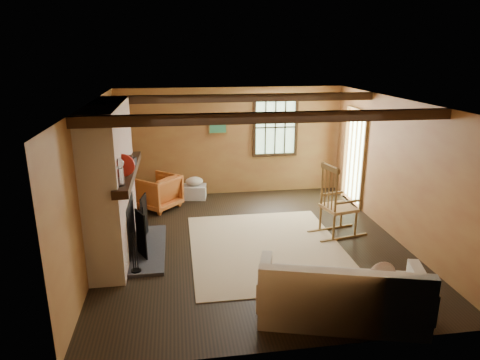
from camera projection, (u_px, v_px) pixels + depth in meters
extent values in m
plane|color=black|center=(252.00, 243.00, 7.32)|extent=(5.50, 5.50, 0.00)
cube|color=olive|center=(231.00, 142.00, 9.57)|extent=(5.00, 0.02, 2.40)
cube|color=olive|center=(301.00, 251.00, 4.36)|extent=(5.00, 0.02, 2.40)
cube|color=olive|center=(94.00, 183.00, 6.61)|extent=(0.02, 5.50, 2.40)
cube|color=olive|center=(396.00, 170.00, 7.32)|extent=(0.02, 5.50, 2.40)
cube|color=white|center=(254.00, 102.00, 6.62)|extent=(5.00, 5.50, 0.02)
cube|color=black|center=(270.00, 118.00, 5.50)|extent=(5.00, 0.12, 0.14)
cube|color=black|center=(242.00, 98.00, 7.77)|extent=(5.00, 0.12, 0.14)
cube|color=black|center=(275.00, 127.00, 9.59)|extent=(1.02, 0.06, 1.32)
cube|color=#B3E3AE|center=(275.00, 127.00, 9.62)|extent=(0.90, 0.01, 1.20)
cube|color=black|center=(275.00, 127.00, 9.60)|extent=(0.90, 0.03, 0.02)
cube|color=brown|center=(354.00, 158.00, 8.98)|extent=(0.06, 1.00, 2.06)
cube|color=#B3E3AE|center=(355.00, 158.00, 8.99)|extent=(0.01, 0.80, 1.85)
cube|color=brown|center=(218.00, 124.00, 9.38)|extent=(0.42, 0.03, 0.42)
cube|color=#267473|center=(218.00, 125.00, 9.37)|extent=(0.36, 0.01, 0.36)
cube|color=brown|center=(111.00, 182.00, 6.65)|extent=(0.50, 2.20, 2.40)
cube|color=black|center=(119.00, 226.00, 6.87)|extent=(0.38, 1.00, 0.85)
cube|color=#37373C|center=(148.00, 248.00, 7.06)|extent=(0.55, 1.80, 0.05)
cube|color=black|center=(128.00, 172.00, 6.64)|extent=(0.22, 2.30, 0.12)
cube|color=black|center=(141.00, 234.00, 6.66)|extent=(0.18, 0.34, 0.74)
cube|color=black|center=(143.00, 225.00, 7.02)|extent=(0.07, 0.37, 0.74)
cube|color=black|center=(144.00, 216.00, 7.38)|extent=(0.08, 0.37, 0.74)
cylinder|color=black|center=(136.00, 270.00, 6.28)|extent=(0.15, 0.15, 0.02)
cylinder|color=black|center=(133.00, 253.00, 6.17)|extent=(0.01, 0.01, 0.62)
cylinder|color=black|center=(135.00, 252.00, 6.20)|extent=(0.01, 0.01, 0.62)
cylinder|color=black|center=(137.00, 251.00, 6.23)|extent=(0.01, 0.01, 0.62)
cylinder|color=white|center=(120.00, 177.00, 5.73)|extent=(0.11, 0.11, 0.25)
sphere|color=white|center=(119.00, 163.00, 5.68)|extent=(0.13, 0.13, 0.13)
cylinder|color=#B41F14|center=(124.00, 165.00, 6.15)|extent=(0.33, 0.10, 0.33)
cube|color=black|center=(128.00, 162.00, 6.76)|extent=(0.26, 0.20, 0.12)
cylinder|color=black|center=(130.00, 160.00, 6.95)|extent=(0.07, 0.07, 0.09)
cylinder|color=black|center=(130.00, 158.00, 7.09)|extent=(0.08, 0.08, 0.09)
cube|color=tan|center=(266.00, 247.00, 7.15)|extent=(2.50, 3.00, 0.01)
cube|color=tan|center=(339.00, 208.00, 7.54)|extent=(0.61, 0.63, 0.06)
cube|color=brown|center=(330.00, 168.00, 7.25)|extent=(0.16, 0.51, 0.09)
cylinder|color=brown|center=(356.00, 223.00, 7.49)|extent=(0.04, 0.04, 0.49)
cylinder|color=brown|center=(341.00, 215.00, 7.89)|extent=(0.04, 0.04, 0.49)
cylinder|color=brown|center=(334.00, 227.00, 7.34)|extent=(0.04, 0.04, 0.49)
cylinder|color=brown|center=(320.00, 218.00, 7.74)|extent=(0.04, 0.04, 0.49)
cylinder|color=brown|center=(336.00, 192.00, 7.15)|extent=(0.04, 0.04, 0.83)
cylinder|color=brown|center=(322.00, 184.00, 7.55)|extent=(0.04, 0.04, 0.83)
cylinder|color=brown|center=(333.00, 191.00, 7.26)|extent=(0.02, 0.02, 0.69)
cylinder|color=brown|center=(329.00, 189.00, 7.36)|extent=(0.02, 0.02, 0.69)
cylinder|color=brown|center=(326.00, 187.00, 7.46)|extent=(0.02, 0.02, 0.69)
cube|color=brown|center=(347.00, 202.00, 7.27)|extent=(0.47, 0.14, 0.03)
cube|color=brown|center=(332.00, 193.00, 7.71)|extent=(0.47, 0.14, 0.03)
cube|color=brown|center=(344.00, 238.00, 7.48)|extent=(0.93, 0.24, 0.03)
cube|color=brown|center=(330.00, 228.00, 7.88)|extent=(0.93, 0.24, 0.03)
cube|color=beige|center=(340.00, 300.00, 5.26)|extent=(2.13, 1.39, 0.43)
cube|color=beige|center=(345.00, 293.00, 4.82)|extent=(1.93, 0.68, 0.54)
cube|color=beige|center=(265.00, 281.00, 5.32)|extent=(0.37, 0.89, 0.39)
cube|color=beige|center=(421.00, 291.00, 5.09)|extent=(0.37, 0.89, 0.39)
ellipsoid|color=beige|center=(382.00, 275.00, 5.20)|extent=(0.37, 0.22, 0.35)
cylinder|color=brown|center=(143.00, 196.00, 9.47)|extent=(0.44, 0.13, 0.13)
cylinder|color=brown|center=(149.00, 196.00, 9.49)|extent=(0.44, 0.13, 0.13)
cylinder|color=brown|center=(156.00, 195.00, 9.51)|extent=(0.44, 0.13, 0.13)
cylinder|color=brown|center=(142.00, 190.00, 9.43)|extent=(0.44, 0.13, 0.13)
cylinder|color=brown|center=(149.00, 190.00, 9.45)|extent=(0.44, 0.13, 0.13)
cylinder|color=brown|center=(156.00, 190.00, 9.47)|extent=(0.44, 0.13, 0.13)
cube|color=silver|center=(195.00, 192.00, 9.48)|extent=(0.55, 0.45, 0.30)
ellipsoid|color=beige|center=(194.00, 181.00, 9.41)|extent=(0.43, 0.36, 0.19)
imported|color=#BF6026|center=(158.00, 192.00, 8.84)|extent=(1.09, 1.08, 0.71)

